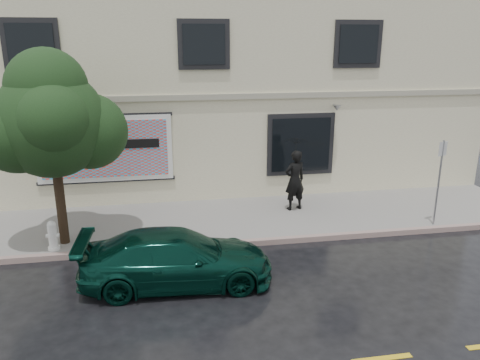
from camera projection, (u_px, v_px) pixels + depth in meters
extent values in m
plane|color=black|center=(229.00, 274.00, 11.13)|extent=(90.00, 90.00, 0.00)
cube|color=gray|center=(213.00, 221.00, 14.17)|extent=(20.00, 3.50, 0.15)
cube|color=gray|center=(220.00, 245.00, 12.52)|extent=(20.00, 0.18, 0.16)
cube|color=beige|center=(195.00, 88.00, 18.60)|extent=(20.00, 8.00, 7.00)
cube|color=#9E9984|center=(205.00, 97.00, 14.76)|extent=(20.00, 0.12, 0.18)
cube|color=black|center=(301.00, 144.00, 15.76)|extent=(2.30, 0.10, 2.10)
cube|color=black|center=(301.00, 145.00, 15.70)|extent=(2.00, 0.05, 1.80)
cube|color=black|center=(31.00, 45.00, 13.43)|extent=(1.30, 0.05, 1.20)
cube|color=black|center=(204.00, 44.00, 14.24)|extent=(1.30, 0.05, 1.20)
cube|color=black|center=(359.00, 44.00, 15.05)|extent=(1.30, 0.05, 1.20)
cube|color=white|center=(104.00, 149.00, 14.67)|extent=(4.20, 0.06, 2.10)
cube|color=#F34236|center=(104.00, 149.00, 14.63)|extent=(3.90, 0.04, 1.80)
cube|color=black|center=(107.00, 181.00, 15.00)|extent=(4.30, 0.10, 0.10)
cube|color=black|center=(102.00, 116.00, 14.39)|extent=(4.30, 0.10, 0.10)
cube|color=black|center=(104.00, 145.00, 14.56)|extent=(3.40, 0.02, 0.28)
imported|color=#072E25|center=(177.00, 258.00, 10.53)|extent=(4.36, 2.06, 1.25)
imported|color=black|center=(295.00, 180.00, 14.66)|extent=(0.80, 0.64, 1.92)
imported|color=black|center=(296.00, 140.00, 14.28)|extent=(1.17, 1.17, 0.66)
cylinder|color=#342617|center=(61.00, 202.00, 12.17)|extent=(0.25, 0.25, 2.27)
sphere|color=black|center=(51.00, 123.00, 11.57)|extent=(2.72, 2.72, 2.72)
cylinder|color=white|center=(54.00, 248.00, 12.08)|extent=(0.30, 0.30, 0.08)
cylinder|color=white|center=(53.00, 236.00, 11.98)|extent=(0.22, 0.22, 0.56)
sphere|color=white|center=(51.00, 225.00, 11.89)|extent=(0.22, 0.22, 0.22)
cylinder|color=white|center=(53.00, 236.00, 11.98)|extent=(0.32, 0.10, 0.10)
cylinder|color=gray|center=(438.00, 183.00, 13.35)|extent=(0.05, 0.05, 2.51)
cube|color=silver|center=(443.00, 149.00, 13.05)|extent=(0.30, 0.12, 0.41)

